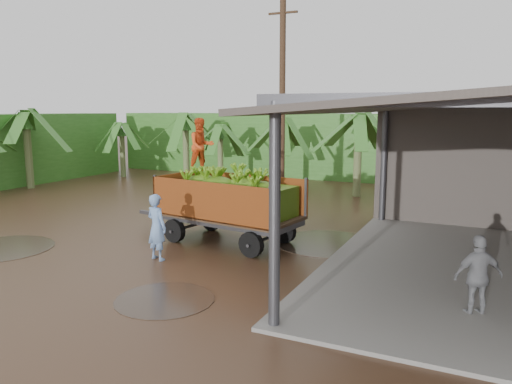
% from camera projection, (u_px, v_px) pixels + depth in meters
% --- Properties ---
extents(ground, '(100.00, 100.00, 0.00)m').
position_uv_depth(ground, '(156.00, 244.00, 14.43)').
color(ground, black).
rests_on(ground, ground).
extents(hedge_north, '(22.00, 3.00, 3.60)m').
position_uv_depth(hedge_north, '(293.00, 145.00, 29.24)').
color(hedge_north, '#2D661E').
rests_on(hedge_north, ground).
extents(banana_trailer, '(5.81, 2.57, 3.60)m').
position_uv_depth(banana_trailer, '(228.00, 199.00, 14.45)').
color(banana_trailer, '#A74B17').
rests_on(banana_trailer, ground).
extents(man_blue, '(0.71, 0.56, 1.73)m').
position_uv_depth(man_blue, '(157.00, 227.00, 12.82)').
color(man_blue, '#6D92C8').
rests_on(man_blue, ground).
extents(man_grey, '(1.00, 0.80, 1.58)m').
position_uv_depth(man_grey, '(478.00, 276.00, 9.27)').
color(man_grey, gray).
rests_on(man_grey, ground).
extents(utility_pole, '(1.20, 0.24, 8.12)m').
position_uv_depth(utility_pole, '(282.00, 102.00, 19.70)').
color(utility_pole, '#47301E').
rests_on(utility_pole, ground).
extents(banana_plants, '(25.18, 20.00, 3.95)m').
position_uv_depth(banana_plants, '(139.00, 157.00, 22.16)').
color(banana_plants, '#2D661E').
rests_on(banana_plants, ground).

